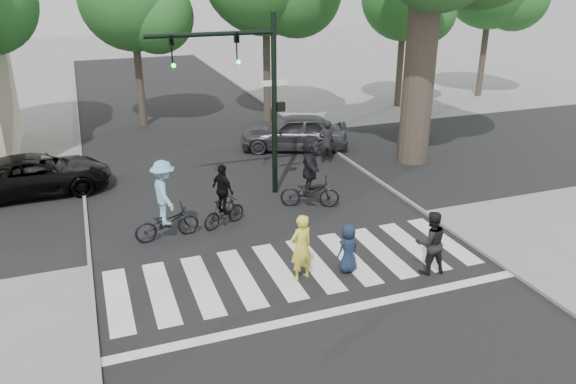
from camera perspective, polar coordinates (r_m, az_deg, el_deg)
name	(u,v)px	position (r m, az deg, el deg)	size (l,w,h in m)	color
ground	(311,286)	(13.94, 2.37, -9.57)	(120.00, 120.00, 0.00)	gray
road_stem	(252,210)	(18.14, -3.67, -1.80)	(10.00, 70.00, 0.01)	black
road_cross	(228,179)	(20.82, -6.07, 1.32)	(70.00, 10.00, 0.01)	black
curb_left	(87,232)	(17.52, -19.73, -3.85)	(0.10, 70.00, 0.10)	gray
curb_right	(390,189)	(20.02, 10.29, 0.35)	(0.10, 70.00, 0.10)	gray
crosswalk	(301,273)	(14.47, 1.36, -8.27)	(10.00, 3.85, 0.01)	silver
traffic_signal	(249,82)	(18.18, -4.00, 11.13)	(4.45, 0.29, 6.00)	black
bg_tree_2	(138,3)	(27.77, -15.00, 18.09)	(5.04, 4.80, 8.40)	brown
bg_tree_4	(410,1)	(31.96, 12.31, 18.45)	(4.83, 4.60, 8.15)	brown
pedestrian_woman	(301,248)	(13.83, 1.33, -5.67)	(0.64, 0.42, 1.75)	yellow
pedestrian_child	(348,248)	(14.36, 6.14, -5.72)	(0.63, 0.41, 1.30)	#16253C
pedestrian_adult	(431,243)	(14.59, 14.30, -5.00)	(0.82, 0.64, 1.69)	black
cyclist_left	(165,206)	(16.19, -12.36, -1.38)	(1.92, 1.28, 2.35)	black
cyclist_mid	(223,201)	(16.78, -6.57, -0.96)	(1.54, 0.99, 1.95)	black
cyclist_right	(310,175)	(17.96, 2.26, 1.70)	(2.02, 1.86, 2.43)	black
car_suv	(37,175)	(21.05, -24.16, 1.62)	(2.24, 4.85, 1.35)	black
car_grey	(294,132)	(23.96, 0.59, 6.12)	(1.83, 4.54, 1.55)	#37383C
bystander_dark	(326,141)	(22.37, 3.92, 5.16)	(0.63, 0.41, 1.73)	black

